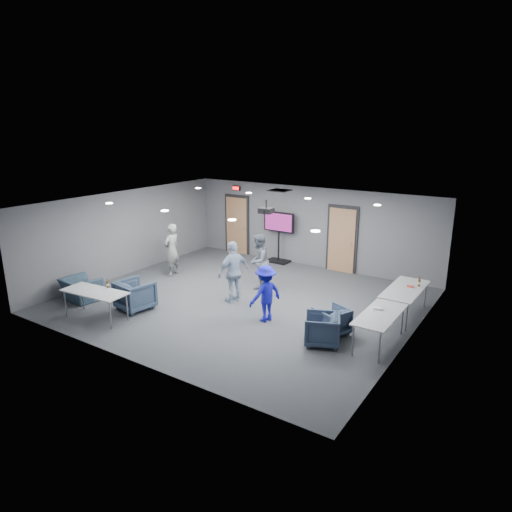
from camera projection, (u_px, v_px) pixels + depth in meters
The scene contains 28 objects.
floor at pixel (243, 301), 12.59m from camera, with size 9.00×9.00×0.00m, color #383B3F.
ceiling at pixel (242, 204), 11.85m from camera, with size 9.00×9.00×0.00m, color silver.
wall_back at pixel (310, 227), 15.43m from camera, with size 9.00×0.02×2.70m, color slate.
wall_front at pixel (126, 299), 9.00m from camera, with size 9.00×0.02×2.70m, color slate.
wall_left at pixel (127, 233), 14.59m from camera, with size 0.02×8.00×2.70m, color slate.
wall_right at pixel (413, 284), 9.85m from camera, with size 0.02×8.00×2.70m, color slate.
door_left at pixel (237, 225), 17.05m from camera, with size 1.06×0.17×2.24m.
door_right at pixel (342, 240), 14.84m from camera, with size 1.06×0.17×2.24m.
exit_sign at pixel (236, 188), 16.66m from camera, with size 0.32×0.08×0.16m.
hvac_diffuser at pixel (280, 190), 14.36m from camera, with size 0.60×0.60×0.03m, color black.
downlights at pixel (242, 204), 11.85m from camera, with size 6.18×3.78×0.02m.
person_a at pixel (172, 250), 14.52m from camera, with size 0.62×0.40×1.69m, color gray.
person_b at pixel (258, 261), 13.39m from camera, with size 0.79×0.62×1.63m, color slate.
person_c at pixel (234, 272), 12.31m from camera, with size 1.00×0.41×1.70m, color #A1B6CF.
person_d at pixel (265, 293), 11.12m from camera, with size 0.92×0.53×1.42m, color #1C1DB6.
chair_right_b at pixel (332, 321), 10.52m from camera, with size 0.68×0.70×0.64m, color #3B4A66.
chair_right_c at pixel (322, 329), 10.01m from camera, with size 0.74×0.76×0.69m, color #324057.
chair_front_a at pixel (135, 295), 11.91m from camera, with size 0.83×0.86×0.78m, color #384961.
chair_front_b at pixel (81, 289), 12.55m from camera, with size 0.97×0.84×0.63m, color #334858.
table_right_a at pixel (405, 290), 11.40m from camera, with size 0.80×1.91×0.73m.
table_right_b at pixel (380, 316), 9.88m from camera, with size 0.73×1.74×0.73m.
table_front_left at pixel (95, 293), 11.23m from camera, with size 1.76×0.85×0.73m.
bottle_front at pixel (108, 284), 11.43m from camera, with size 0.06×0.06×0.24m.
bottle_right at pixel (419, 283), 11.53m from camera, with size 0.07×0.07×0.26m.
snack_box at pixel (410, 286), 11.49m from camera, with size 0.16×0.11×0.04m, color #DB4636.
wrapper at pixel (377, 308), 10.11m from camera, with size 0.19×0.13×0.04m, color white.
tv_stand at pixel (279, 234), 15.88m from camera, with size 1.16×0.55×1.79m.
projector at pixel (266, 210), 12.54m from camera, with size 0.39×0.37×0.36m.
Camera 1 is at (6.76, -9.64, 4.65)m, focal length 32.00 mm.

